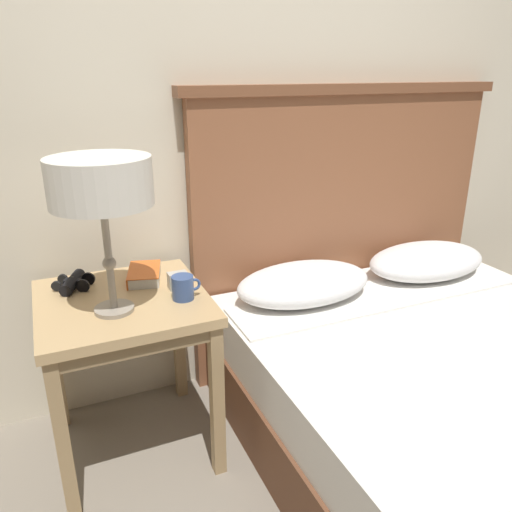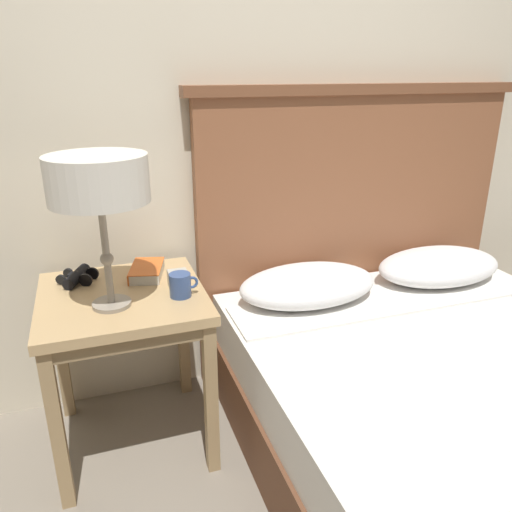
% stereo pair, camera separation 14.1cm
% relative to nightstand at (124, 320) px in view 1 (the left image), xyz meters
% --- Properties ---
extents(wall_back, '(8.00, 0.06, 2.60)m').
position_rel_nightstand_xyz_m(wall_back, '(0.54, 0.37, 0.74)').
color(wall_back, beige).
rests_on(wall_back, ground_plane).
extents(nightstand, '(0.58, 0.58, 0.64)m').
position_rel_nightstand_xyz_m(nightstand, '(0.00, 0.00, 0.00)').
color(nightstand, tan).
rests_on(nightstand, ground_plane).
extents(bed, '(1.58, 1.94, 1.34)m').
position_rel_nightstand_xyz_m(bed, '(1.10, -0.55, -0.27)').
color(bed, brown).
rests_on(bed, ground_plane).
extents(table_lamp, '(0.32, 0.32, 0.51)m').
position_rel_nightstand_xyz_m(table_lamp, '(-0.04, -0.09, 0.51)').
color(table_lamp, gray).
rests_on(table_lamp, nightstand).
extents(book_on_nightstand, '(0.16, 0.22, 0.04)m').
position_rel_nightstand_xyz_m(book_on_nightstand, '(0.11, 0.13, 0.11)').
color(book_on_nightstand, silver).
rests_on(book_on_nightstand, nightstand).
extents(binoculars_pair, '(0.16, 0.16, 0.05)m').
position_rel_nightstand_xyz_m(binoculars_pair, '(-0.15, 0.16, 0.11)').
color(binoculars_pair, black).
rests_on(binoculars_pair, nightstand).
extents(coffee_mug, '(0.10, 0.08, 0.08)m').
position_rel_nightstand_xyz_m(coffee_mug, '(0.20, -0.09, 0.13)').
color(coffee_mug, '#334C84').
rests_on(coffee_mug, nightstand).
extents(alarm_clock, '(0.07, 0.05, 0.06)m').
position_rel_nightstand_xyz_m(alarm_clock, '(0.20, 0.00, 0.12)').
color(alarm_clock, '#B7B2A8').
rests_on(alarm_clock, nightstand).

